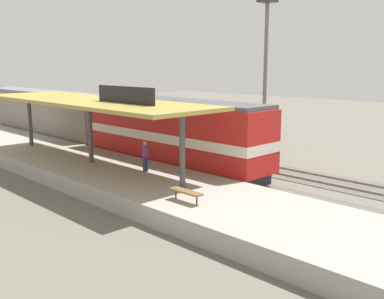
{
  "coord_description": "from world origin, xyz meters",
  "views": [
    {
      "loc": [
        -18.88,
        -23.05,
        6.75
      ],
      "look_at": [
        -1.38,
        -5.4,
        2.0
      ],
      "focal_mm": 41.86,
      "sensor_mm": 36.0,
      "label": 1
    }
  ],
  "objects_px": {
    "freight_car": "(138,121)",
    "light_mast": "(266,41)",
    "locomotive": "(172,134)",
    "passenger_carriage_front": "(40,113)",
    "platform_bench": "(186,192)",
    "person_waiting": "(145,155)"
  },
  "relations": [
    {
      "from": "locomotive",
      "to": "light_mast",
      "type": "relative_size",
      "value": 1.23
    },
    {
      "from": "locomotive",
      "to": "platform_bench",
      "type": "bearing_deg",
      "value": -128.68
    },
    {
      "from": "locomotive",
      "to": "freight_car",
      "type": "relative_size",
      "value": 1.2
    },
    {
      "from": "freight_car",
      "to": "platform_bench",
      "type": "bearing_deg",
      "value": -122.17
    },
    {
      "from": "platform_bench",
      "to": "locomotive",
      "type": "height_order",
      "value": "locomotive"
    },
    {
      "from": "light_mast",
      "to": "person_waiting",
      "type": "bearing_deg",
      "value": -177.59
    },
    {
      "from": "passenger_carriage_front",
      "to": "light_mast",
      "type": "xyz_separation_m",
      "value": [
        7.8,
        -19.43,
        6.08
      ]
    },
    {
      "from": "platform_bench",
      "to": "passenger_carriage_front",
      "type": "bearing_deg",
      "value": 76.76
    },
    {
      "from": "freight_car",
      "to": "person_waiting",
      "type": "bearing_deg",
      "value": -126.45
    },
    {
      "from": "platform_bench",
      "to": "locomotive",
      "type": "bearing_deg",
      "value": 51.32
    },
    {
      "from": "locomotive",
      "to": "passenger_carriage_front",
      "type": "height_order",
      "value": "locomotive"
    },
    {
      "from": "light_mast",
      "to": "passenger_carriage_front",
      "type": "bearing_deg",
      "value": 111.88
    },
    {
      "from": "platform_bench",
      "to": "locomotive",
      "type": "distance_m",
      "value": 9.66
    },
    {
      "from": "freight_car",
      "to": "person_waiting",
      "type": "height_order",
      "value": "freight_car"
    },
    {
      "from": "person_waiting",
      "to": "passenger_carriage_front",
      "type": "bearing_deg",
      "value": 79.4
    },
    {
      "from": "light_mast",
      "to": "locomotive",
      "type": "bearing_deg",
      "value": 169.63
    },
    {
      "from": "platform_bench",
      "to": "person_waiting",
      "type": "relative_size",
      "value": 0.99
    },
    {
      "from": "locomotive",
      "to": "freight_car",
      "type": "height_order",
      "value": "locomotive"
    },
    {
      "from": "freight_car",
      "to": "light_mast",
      "type": "distance_m",
      "value": 12.96
    },
    {
      "from": "platform_bench",
      "to": "light_mast",
      "type": "relative_size",
      "value": 0.15
    },
    {
      "from": "platform_bench",
      "to": "passenger_carriage_front",
      "type": "xyz_separation_m",
      "value": [
        6.0,
        25.49,
        0.97
      ]
    },
    {
      "from": "platform_bench",
      "to": "person_waiting",
      "type": "height_order",
      "value": "person_waiting"
    }
  ]
}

